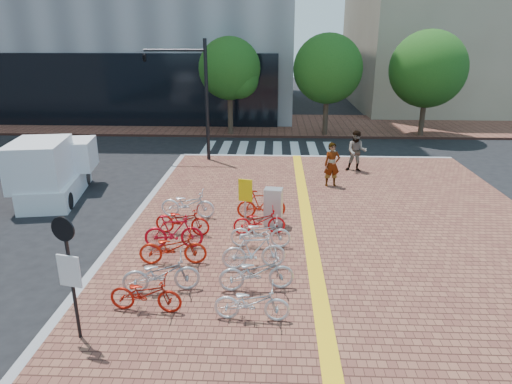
{
  "coord_description": "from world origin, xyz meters",
  "views": [
    {
      "loc": [
        0.87,
        -11.26,
        6.18
      ],
      "look_at": [
        0.26,
        2.8,
        1.3
      ],
      "focal_mm": 32.0,
      "sensor_mm": 36.0,
      "label": 1
    }
  ],
  "objects_px": {
    "bike_3": "(174,232)",
    "traffic_light_pole": "(178,78)",
    "utility_box": "(273,207)",
    "bike_6": "(252,302)",
    "bike_10": "(259,221)",
    "bike_5": "(188,204)",
    "box_truck": "(54,170)",
    "bike_4": "(182,220)",
    "bike_8": "(254,251)",
    "bike_2": "(173,248)",
    "bike_7": "(256,272)",
    "bike_11": "(261,204)",
    "bike_9": "(260,232)",
    "bike_1": "(161,274)",
    "pedestrian_a": "(332,165)",
    "pedestrian_b": "(357,151)",
    "yellow_sign": "(245,195)",
    "bike_0": "(146,294)",
    "notice_sign": "(69,264)"
  },
  "relations": [
    {
      "from": "bike_5",
      "to": "yellow_sign",
      "type": "distance_m",
      "value": 2.34
    },
    {
      "from": "pedestrian_b",
      "to": "yellow_sign",
      "type": "bearing_deg",
      "value": -113.0
    },
    {
      "from": "bike_6",
      "to": "yellow_sign",
      "type": "bearing_deg",
      "value": 7.42
    },
    {
      "from": "bike_2",
      "to": "bike_9",
      "type": "relative_size",
      "value": 1.03
    },
    {
      "from": "utility_box",
      "to": "traffic_light_pole",
      "type": "height_order",
      "value": "traffic_light_pole"
    },
    {
      "from": "bike_5",
      "to": "bike_11",
      "type": "height_order",
      "value": "bike_11"
    },
    {
      "from": "bike_6",
      "to": "bike_10",
      "type": "xyz_separation_m",
      "value": [
        -0.0,
        4.64,
        -0.01
      ]
    },
    {
      "from": "bike_3",
      "to": "bike_11",
      "type": "relative_size",
      "value": 1.03
    },
    {
      "from": "box_truck",
      "to": "bike_10",
      "type": "bearing_deg",
      "value": -22.91
    },
    {
      "from": "bike_7",
      "to": "pedestrian_b",
      "type": "height_order",
      "value": "pedestrian_b"
    },
    {
      "from": "bike_1",
      "to": "bike_3",
      "type": "xyz_separation_m",
      "value": [
        -0.21,
        2.42,
        0.03
      ]
    },
    {
      "from": "bike_3",
      "to": "pedestrian_a",
      "type": "distance_m",
      "value": 8.14
    },
    {
      "from": "bike_1",
      "to": "pedestrian_b",
      "type": "bearing_deg",
      "value": -42.71
    },
    {
      "from": "bike_3",
      "to": "bike_6",
      "type": "relative_size",
      "value": 1.03
    },
    {
      "from": "bike_4",
      "to": "pedestrian_a",
      "type": "relative_size",
      "value": 0.97
    },
    {
      "from": "bike_5",
      "to": "utility_box",
      "type": "relative_size",
      "value": 1.48
    },
    {
      "from": "bike_1",
      "to": "traffic_light_pole",
      "type": "xyz_separation_m",
      "value": [
        -1.98,
        12.6,
        3.55
      ]
    },
    {
      "from": "bike_5",
      "to": "box_truck",
      "type": "distance_m",
      "value": 6.11
    },
    {
      "from": "bike_1",
      "to": "pedestrian_a",
      "type": "xyz_separation_m",
      "value": [
        5.11,
        8.57,
        0.42
      ]
    },
    {
      "from": "bike_6",
      "to": "yellow_sign",
      "type": "height_order",
      "value": "yellow_sign"
    },
    {
      "from": "bike_10",
      "to": "bike_1",
      "type": "bearing_deg",
      "value": 140.86
    },
    {
      "from": "bike_0",
      "to": "box_truck",
      "type": "xyz_separation_m",
      "value": [
        -5.77,
        7.86,
        0.55
      ]
    },
    {
      "from": "bike_8",
      "to": "pedestrian_a",
      "type": "xyz_separation_m",
      "value": [
        2.89,
        7.3,
        0.4
      ]
    },
    {
      "from": "bike_0",
      "to": "traffic_light_pole",
      "type": "relative_size",
      "value": 0.29
    },
    {
      "from": "bike_10",
      "to": "yellow_sign",
      "type": "distance_m",
      "value": 0.96
    },
    {
      "from": "pedestrian_a",
      "to": "traffic_light_pole",
      "type": "relative_size",
      "value": 0.31
    },
    {
      "from": "bike_3",
      "to": "traffic_light_pole",
      "type": "bearing_deg",
      "value": 5.03
    },
    {
      "from": "bike_2",
      "to": "bike_7",
      "type": "distance_m",
      "value": 2.67
    },
    {
      "from": "notice_sign",
      "to": "bike_4",
      "type": "bearing_deg",
      "value": 77.94
    },
    {
      "from": "bike_3",
      "to": "utility_box",
      "type": "bearing_deg",
      "value": -61.98
    },
    {
      "from": "bike_9",
      "to": "yellow_sign",
      "type": "height_order",
      "value": "yellow_sign"
    },
    {
      "from": "bike_5",
      "to": "traffic_light_pole",
      "type": "relative_size",
      "value": 0.32
    },
    {
      "from": "bike_5",
      "to": "box_truck",
      "type": "relative_size",
      "value": 0.42
    },
    {
      "from": "bike_4",
      "to": "pedestrian_b",
      "type": "xyz_separation_m",
      "value": [
        6.65,
        7.38,
        0.48
      ]
    },
    {
      "from": "pedestrian_b",
      "to": "utility_box",
      "type": "relative_size",
      "value": 1.49
    },
    {
      "from": "bike_2",
      "to": "bike_8",
      "type": "relative_size",
      "value": 1.07
    },
    {
      "from": "bike_8",
      "to": "bike_4",
      "type": "bearing_deg",
      "value": 38.61
    },
    {
      "from": "bike_0",
      "to": "bike_5",
      "type": "xyz_separation_m",
      "value": [
        -0.09,
        5.69,
        0.05
      ]
    },
    {
      "from": "bike_11",
      "to": "utility_box",
      "type": "bearing_deg",
      "value": -150.68
    },
    {
      "from": "pedestrian_a",
      "to": "box_truck",
      "type": "distance_m",
      "value": 11.14
    },
    {
      "from": "bike_1",
      "to": "box_truck",
      "type": "height_order",
      "value": "box_truck"
    },
    {
      "from": "bike_7",
      "to": "bike_11",
      "type": "bearing_deg",
      "value": -8.3
    },
    {
      "from": "pedestrian_b",
      "to": "traffic_light_pole",
      "type": "xyz_separation_m",
      "value": [
        -8.47,
        1.78,
        3.09
      ]
    },
    {
      "from": "bike_2",
      "to": "bike_6",
      "type": "height_order",
      "value": "bike_2"
    },
    {
      "from": "bike_0",
      "to": "bike_11",
      "type": "xyz_separation_m",
      "value": [
        2.46,
        5.73,
        0.06
      ]
    },
    {
      "from": "bike_9",
      "to": "bike_11",
      "type": "xyz_separation_m",
      "value": [
        -0.05,
        2.28,
        0.03
      ]
    },
    {
      "from": "bike_9",
      "to": "bike_7",
      "type": "bearing_deg",
      "value": 179.26
    },
    {
      "from": "bike_4",
      "to": "bike_8",
      "type": "height_order",
      "value": "bike_8"
    },
    {
      "from": "bike_1",
      "to": "pedestrian_a",
      "type": "relative_size",
      "value": 1.02
    },
    {
      "from": "traffic_light_pole",
      "to": "utility_box",
      "type": "bearing_deg",
      "value": -60.5
    }
  ]
}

